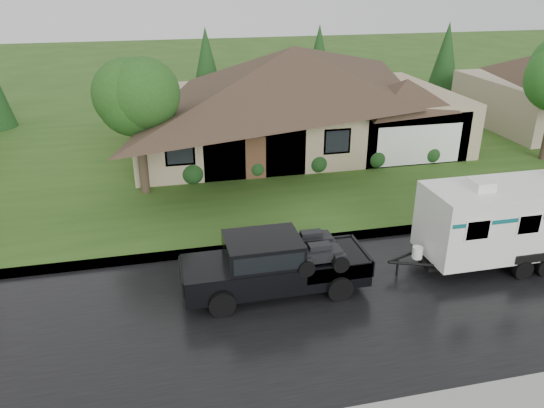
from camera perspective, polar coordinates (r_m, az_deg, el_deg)
The scene contains 9 objects.
ground at distance 18.65m, azimuth 7.60°, elevation -7.07°, with size 140.00×140.00×0.00m, color #2B4F18.
road at distance 17.09m, azimuth 9.92°, elevation -10.37°, with size 140.00×8.00×0.01m, color black.
curb at distance 20.45m, azimuth 5.45°, elevation -3.76°, with size 140.00×0.50×0.15m, color gray.
lawn at distance 31.91m, azimuth -1.69°, elevation 6.59°, with size 140.00×26.00×0.15m, color #2B4F18.
house_main at distance 30.48m, azimuth 3.01°, elevation 12.57°, with size 19.44×10.80×6.90m.
tree_left_green at distance 23.90m, azimuth -14.37°, elevation 10.66°, with size 3.67×3.67×6.08m.
shrub_row at distance 26.97m, azimuth 4.90°, elevation 4.54°, with size 13.60×1.00×1.00m.
pickup_truck at distance 16.84m, azimuth -0.03°, elevation -6.34°, with size 5.84×2.22×1.95m.
travel_trailer at distance 20.20m, azimuth 25.11°, elevation -1.26°, with size 7.21×2.53×3.23m.
Camera 1 is at (-5.96, -14.90, 9.49)m, focal length 35.00 mm.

